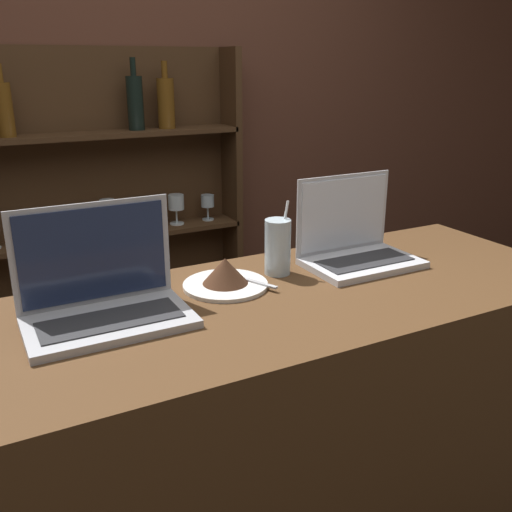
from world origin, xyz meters
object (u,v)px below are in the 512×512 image
laptop_near (103,294)px  laptop_far (355,243)px  water_glass (278,247)px  cake_plate (225,276)px

laptop_near → laptop_far: laptop_near is taller
laptop_near → laptop_far: 0.71m
water_glass → laptop_far: bearing=-5.6°
laptop_far → water_glass: size_ratio=1.57×
cake_plate → water_glass: 0.17m
cake_plate → laptop_far: bearing=0.1°
water_glass → laptop_near: bearing=-171.2°
laptop_far → cake_plate: 0.40m
laptop_far → water_glass: laptop_far is taller
laptop_near → cake_plate: laptop_near is taller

